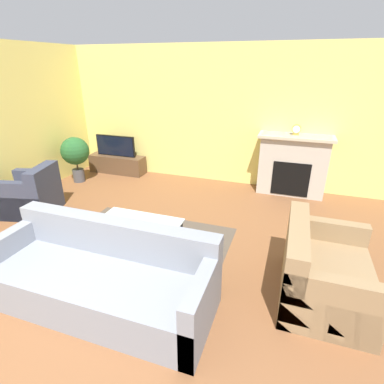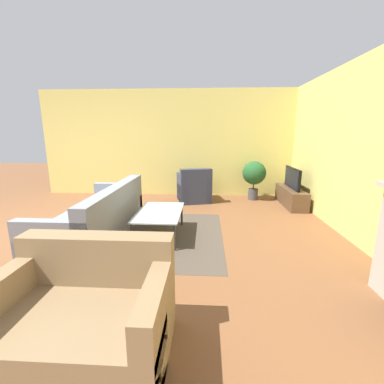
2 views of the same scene
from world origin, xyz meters
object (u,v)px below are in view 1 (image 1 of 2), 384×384
at_px(couch_sectional, 102,278).
at_px(armchair_by_window, 32,196).
at_px(potted_plant, 75,153).
at_px(couch_loveseat, 322,274).
at_px(coffee_table, 137,226).
at_px(mantel_clock, 296,129).
at_px(tv, 116,146).

xyz_separation_m(couch_sectional, armchair_by_window, (-2.32, 1.38, 0.02)).
relative_size(couch_sectional, potted_plant, 2.46).
relative_size(couch_sectional, couch_loveseat, 1.92).
distance_m(couch_sectional, coffee_table, 0.96).
distance_m(coffee_table, mantel_clock, 3.38).
xyz_separation_m(couch_sectional, mantel_clock, (1.71, 3.66, 0.95)).
xyz_separation_m(couch_loveseat, mantel_clock, (-0.44, 2.85, 0.95)).
relative_size(coffee_table, potted_plant, 1.17).
height_order(couch_loveseat, potted_plant, potted_plant).
xyz_separation_m(tv, potted_plant, (-0.48, -0.77, -0.00)).
height_order(potted_plant, mantel_clock, mantel_clock).
xyz_separation_m(coffee_table, potted_plant, (-2.44, 1.89, 0.25)).
bearing_deg(couch_loveseat, tv, 56.54).
relative_size(potted_plant, mantel_clock, 5.01).
bearing_deg(mantel_clock, tv, -179.24).
xyz_separation_m(coffee_table, mantel_clock, (1.83, 2.71, 0.87)).
bearing_deg(couch_sectional, couch_loveseat, 20.57).
xyz_separation_m(couch_loveseat, coffee_table, (-2.27, 0.14, 0.08)).
distance_m(potted_plant, mantel_clock, 4.39).
distance_m(tv, mantel_clock, 3.84).
relative_size(couch_sectional, mantel_clock, 12.34).
height_order(coffee_table, potted_plant, potted_plant).
height_order(couch_sectional, coffee_table, couch_sectional).
xyz_separation_m(couch_sectional, coffee_table, (-0.11, 0.94, 0.09)).
bearing_deg(couch_sectional, coffee_table, 96.76).
height_order(couch_sectional, mantel_clock, mantel_clock).
relative_size(tv, potted_plant, 0.99).
height_order(couch_sectional, potted_plant, potted_plant).
bearing_deg(couch_sectional, armchair_by_window, 149.18).
relative_size(couch_loveseat, mantel_clock, 6.42).
distance_m(tv, couch_sectional, 4.18).
xyz_separation_m(potted_plant, mantel_clock, (4.27, 0.82, 0.61)).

